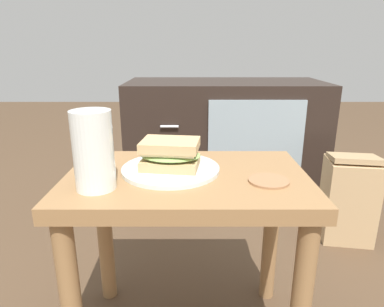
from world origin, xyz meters
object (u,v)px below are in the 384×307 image
(plate, at_px, (171,169))
(sandwich_front, at_px, (171,154))
(coaster, at_px, (269,181))
(paper_bag, at_px, (349,198))
(tv_cabinet, at_px, (225,139))
(beer_glass, at_px, (94,153))

(plate, xyz_separation_m, sandwich_front, (-0.00, -0.00, 0.04))
(coaster, xyz_separation_m, paper_bag, (0.45, 0.53, -0.29))
(tv_cabinet, height_order, plate, tv_cabinet)
(sandwich_front, relative_size, beer_glass, 0.94)
(plate, relative_size, paper_bag, 0.65)
(plate, xyz_separation_m, coaster, (0.22, -0.07, -0.00))
(sandwich_front, xyz_separation_m, paper_bag, (0.67, 0.46, -0.33))
(plate, bearing_deg, tv_cabinet, 76.87)
(tv_cabinet, xyz_separation_m, coaster, (0.00, -1.00, 0.17))
(beer_glass, bearing_deg, paper_bag, 34.63)
(paper_bag, bearing_deg, sandwich_front, -145.30)
(sandwich_front, relative_size, paper_bag, 0.44)
(beer_glass, xyz_separation_m, coaster, (0.37, 0.03, -0.08))
(tv_cabinet, bearing_deg, plate, -103.13)
(tv_cabinet, relative_size, beer_glass, 5.84)
(plate, xyz_separation_m, paper_bag, (0.67, 0.46, -0.29))
(tv_cabinet, bearing_deg, coaster, -89.87)
(tv_cabinet, height_order, paper_bag, tv_cabinet)
(sandwich_front, bearing_deg, coaster, -17.03)
(beer_glass, height_order, coaster, beer_glass)
(sandwich_front, bearing_deg, beer_glass, -145.69)
(sandwich_front, bearing_deg, paper_bag, 34.70)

